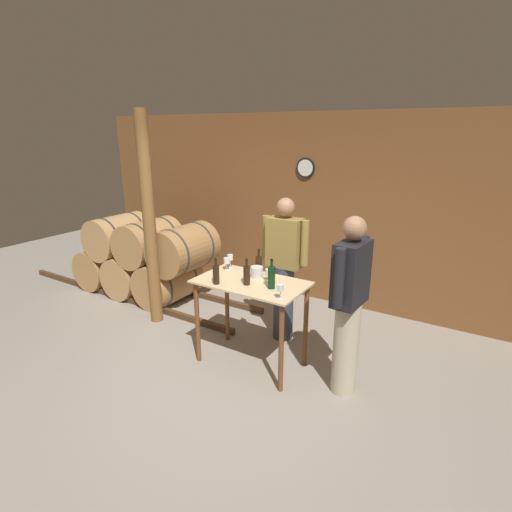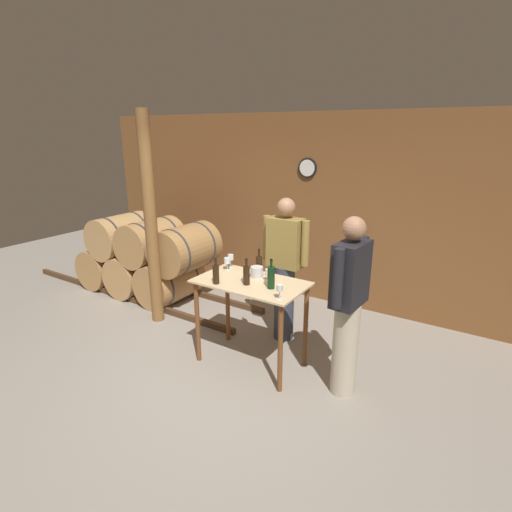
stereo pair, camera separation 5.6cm
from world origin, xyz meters
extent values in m
plane|color=gray|center=(0.00, 0.00, 0.00)|extent=(14.00, 14.00, 0.00)
cube|color=brown|center=(0.00, 2.52, 1.35)|extent=(8.40, 0.05, 2.70)
cylinder|color=black|center=(-0.32, 2.48, 1.94)|extent=(0.28, 0.03, 0.28)
cylinder|color=white|center=(-0.32, 2.47, 1.94)|extent=(0.23, 0.01, 0.23)
cube|color=#4C331E|center=(-2.57, 0.88, 0.04)|extent=(4.19, 0.06, 0.08)
cube|color=#4C331E|center=(-2.57, 1.58, 0.04)|extent=(4.19, 0.06, 0.08)
cylinder|color=#AD7F4C|center=(-3.25, 1.23, 0.32)|extent=(0.64, 0.88, 0.64)
cylinder|color=#38383D|center=(-3.25, 0.97, 0.32)|extent=(0.66, 0.03, 0.66)
cylinder|color=#38383D|center=(-3.25, 1.50, 0.32)|extent=(0.66, 0.03, 0.66)
cylinder|color=tan|center=(-2.57, 1.23, 0.32)|extent=(0.64, 0.88, 0.64)
cylinder|color=#38383D|center=(-2.57, 0.97, 0.32)|extent=(0.66, 0.03, 0.66)
cylinder|color=#38383D|center=(-2.57, 1.50, 0.32)|extent=(0.66, 0.03, 0.66)
cylinder|color=#AD7F4C|center=(-1.90, 1.23, 0.32)|extent=(0.64, 0.88, 0.64)
cylinder|color=#38383D|center=(-1.90, 0.97, 0.32)|extent=(0.66, 0.03, 0.66)
cylinder|color=#38383D|center=(-1.90, 1.50, 0.32)|extent=(0.66, 0.03, 0.66)
cylinder|color=tan|center=(-2.91, 1.23, 0.87)|extent=(0.64, 0.88, 0.64)
cylinder|color=#38383D|center=(-2.91, 0.97, 0.87)|extent=(0.66, 0.03, 0.66)
cylinder|color=#38383D|center=(-2.91, 1.50, 0.87)|extent=(0.66, 0.03, 0.66)
cylinder|color=#AD7F4C|center=(-2.23, 1.23, 0.87)|extent=(0.64, 0.88, 0.64)
cylinder|color=#38383D|center=(-2.23, 0.97, 0.87)|extent=(0.66, 0.03, 0.66)
cylinder|color=#38383D|center=(-2.23, 1.50, 0.87)|extent=(0.66, 0.03, 0.66)
cylinder|color=#9E7242|center=(-1.56, 1.23, 0.87)|extent=(0.64, 0.88, 0.64)
cylinder|color=#38383D|center=(-1.56, 0.97, 0.87)|extent=(0.66, 0.03, 0.66)
cylinder|color=#38383D|center=(-1.56, 1.50, 0.87)|extent=(0.66, 0.03, 0.66)
cube|color=#D1B284|center=(0.03, 0.48, 0.95)|extent=(1.15, 0.67, 0.02)
cylinder|color=brown|center=(-0.48, 0.21, 0.47)|extent=(0.05, 0.05, 0.94)
cylinder|color=brown|center=(0.55, 0.21, 0.47)|extent=(0.05, 0.05, 0.94)
cylinder|color=brown|center=(-0.48, 0.76, 0.47)|extent=(0.05, 0.05, 0.94)
cylinder|color=brown|center=(0.55, 0.76, 0.47)|extent=(0.05, 0.05, 0.94)
cylinder|color=brown|center=(-1.60, 0.68, 1.35)|extent=(0.16, 0.16, 2.70)
cylinder|color=black|center=(-0.23, 0.25, 1.05)|extent=(0.07, 0.07, 0.20)
cylinder|color=black|center=(-0.23, 0.25, 1.19)|extent=(0.02, 0.02, 0.08)
cylinder|color=black|center=(-0.23, 0.25, 1.22)|extent=(0.03, 0.03, 0.02)
cylinder|color=black|center=(-0.04, 0.76, 1.05)|extent=(0.07, 0.07, 0.18)
cylinder|color=black|center=(-0.04, 0.76, 1.18)|extent=(0.02, 0.02, 0.09)
cylinder|color=black|center=(-0.04, 0.76, 1.22)|extent=(0.03, 0.03, 0.02)
cylinder|color=black|center=(0.04, 0.39, 1.05)|extent=(0.07, 0.07, 0.19)
cylinder|color=black|center=(0.04, 0.39, 1.19)|extent=(0.02, 0.02, 0.08)
cylinder|color=black|center=(0.04, 0.39, 1.22)|extent=(0.03, 0.03, 0.02)
cylinder|color=black|center=(0.30, 0.44, 1.07)|extent=(0.07, 0.07, 0.22)
cylinder|color=black|center=(0.30, 0.44, 1.22)|extent=(0.02, 0.02, 0.08)
cylinder|color=black|center=(0.30, 0.44, 1.25)|extent=(0.03, 0.03, 0.02)
cylinder|color=silver|center=(-0.40, 0.73, 0.96)|extent=(0.06, 0.06, 0.00)
cylinder|color=silver|center=(-0.40, 0.73, 1.00)|extent=(0.01, 0.01, 0.09)
cylinder|color=silver|center=(-0.40, 0.73, 1.08)|extent=(0.07, 0.07, 0.06)
cylinder|color=silver|center=(-0.38, 0.64, 0.96)|extent=(0.06, 0.06, 0.00)
cylinder|color=silver|center=(-0.38, 0.64, 1.00)|extent=(0.01, 0.01, 0.08)
cylinder|color=silver|center=(-0.38, 0.64, 1.07)|extent=(0.07, 0.07, 0.06)
cylinder|color=silver|center=(0.18, 0.59, 0.96)|extent=(0.06, 0.06, 0.00)
cylinder|color=silver|center=(0.18, 0.59, 0.99)|extent=(0.01, 0.01, 0.06)
cylinder|color=silver|center=(0.18, 0.59, 1.06)|extent=(0.06, 0.06, 0.06)
cylinder|color=silver|center=(0.51, 0.25, 0.96)|extent=(0.06, 0.06, 0.00)
cylinder|color=silver|center=(0.51, 0.25, 1.00)|extent=(0.01, 0.01, 0.08)
cylinder|color=silver|center=(0.51, 0.25, 1.07)|extent=(0.06, 0.06, 0.06)
cylinder|color=silver|center=(0.01, 0.63, 1.01)|extent=(0.13, 0.13, 0.11)
cylinder|color=#333847|center=(0.06, 1.17, 0.46)|extent=(0.24, 0.24, 0.93)
cube|color=olive|center=(0.06, 1.17, 1.22)|extent=(0.40, 0.22, 0.58)
sphere|color=#9E7051|center=(0.06, 1.17, 1.63)|extent=(0.21, 0.21, 0.21)
cylinder|color=olive|center=(0.31, 1.17, 1.25)|extent=(0.09, 0.09, 0.52)
cylinder|color=olive|center=(-0.19, 1.17, 1.25)|extent=(0.09, 0.09, 0.52)
cylinder|color=#B7AD93|center=(1.07, 0.54, 0.47)|extent=(0.24, 0.24, 0.93)
cube|color=black|center=(1.07, 0.54, 1.23)|extent=(0.25, 0.42, 0.59)
sphere|color=#9E7051|center=(1.07, 0.54, 1.65)|extent=(0.21, 0.21, 0.21)
cylinder|color=black|center=(1.09, 0.79, 1.26)|extent=(0.09, 0.09, 0.53)
cylinder|color=black|center=(1.05, 0.29, 1.26)|extent=(0.09, 0.09, 0.53)
camera|label=1|loc=(2.11, -2.77, 2.45)|focal=28.00mm
camera|label=2|loc=(2.16, -2.74, 2.45)|focal=28.00mm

